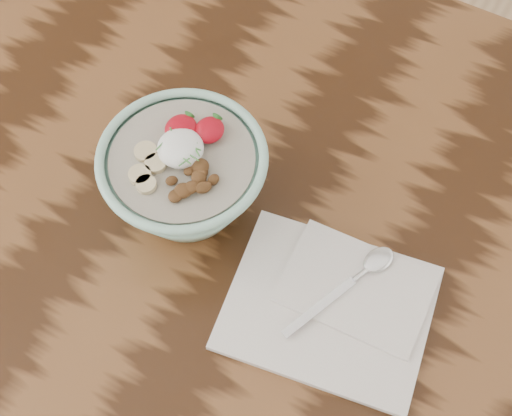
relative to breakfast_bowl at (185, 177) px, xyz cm
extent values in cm
cube|color=black|center=(10.18, 6.54, -8.91)|extent=(160.00, 90.00, 4.00)
cylinder|color=#4C2D19|center=(-61.82, 43.54, -46.41)|extent=(7.00, 7.00, 71.00)
cylinder|color=#98CDB8|center=(0.00, -0.03, -6.27)|extent=(8.98, 8.98, 1.28)
torus|color=#98CDB8|center=(0.00, -0.03, 4.21)|extent=(20.42, 20.42, 1.18)
cylinder|color=#A29A87|center=(0.00, -0.03, 3.56)|extent=(17.32, 17.32, 1.07)
ellipsoid|color=white|center=(-0.42, 0.55, 5.16)|extent=(5.49, 5.49, 3.02)
ellipsoid|color=#A50715|center=(1.16, 4.44, 5.06)|extent=(3.49, 3.84, 1.92)
cone|color=#286623|center=(1.16, 6.01, 5.36)|extent=(1.40, 1.03, 1.52)
ellipsoid|color=#A50715|center=(-1.86, 2.94, 5.13)|extent=(3.77, 4.14, 2.07)
cone|color=#286623|center=(-1.86, 4.64, 5.43)|extent=(1.40, 1.03, 1.52)
cylinder|color=#CCB787|center=(-4.03, -1.50, 4.50)|extent=(2.72, 2.72, 0.70)
cylinder|color=#CCB787|center=(-1.51, -5.24, 4.50)|extent=(2.39, 2.39, 0.70)
cylinder|color=#CCB787|center=(-2.10, -2.33, 4.50)|extent=(2.56, 2.56, 0.70)
cylinder|color=#CCB787|center=(-2.85, -4.50, 4.50)|extent=(2.67, 2.67, 0.70)
ellipsoid|color=#59361A|center=(2.21, -0.19, 4.75)|extent=(1.89, 1.40, 1.36)
ellipsoid|color=#59361A|center=(0.81, -3.46, 4.60)|extent=(1.83, 1.87, 0.97)
ellipsoid|color=#59361A|center=(3.24, -0.91, 4.67)|extent=(2.13, 2.05, 1.16)
ellipsoid|color=#59361A|center=(3.29, -3.30, 4.84)|extent=(2.41, 2.61, 1.11)
ellipsoid|color=#59361A|center=(2.74, -4.04, 4.81)|extent=(2.89, 2.91, 1.16)
ellipsoid|color=#59361A|center=(4.94, -1.03, 4.63)|extent=(1.43, 1.68, 1.19)
ellipsoid|color=#59361A|center=(1.89, -1.36, 4.59)|extent=(1.71, 1.79, 0.77)
ellipsoid|color=#59361A|center=(2.77, -0.30, 4.82)|extent=(2.84, 2.84, 1.39)
ellipsoid|color=#59361A|center=(3.33, -1.60, 4.73)|extent=(2.65, 2.65, 1.09)
ellipsoid|color=#59361A|center=(2.30, -5.01, 4.68)|extent=(1.93, 2.03, 0.93)
ellipsoid|color=#59361A|center=(4.53, -2.57, 4.80)|extent=(2.36, 2.48, 1.17)
cylinder|color=#408036|center=(1.58, -1.10, 6.10)|extent=(1.19, 0.44, 0.22)
cylinder|color=#408036|center=(0.33, 0.44, 6.10)|extent=(1.19, 0.49, 0.22)
cylinder|color=#408036|center=(-2.12, 1.50, 6.10)|extent=(1.06, 1.02, 0.22)
cylinder|color=#408036|center=(1.37, -1.37, 6.10)|extent=(0.70, 1.50, 0.23)
cylinder|color=#408036|center=(0.76, -0.21, 6.10)|extent=(1.17, 0.46, 0.22)
cylinder|color=#408036|center=(2.03, -0.30, 6.10)|extent=(1.38, 0.40, 0.23)
cylinder|color=#408036|center=(-0.76, 2.08, 6.10)|extent=(1.44, 0.20, 0.23)
cylinder|color=#408036|center=(1.04, 1.07, 6.10)|extent=(0.73, 1.16, 0.22)
cylinder|color=#408036|center=(1.44, 0.88, 6.10)|extent=(1.59, 0.24, 0.24)
cylinder|color=#408036|center=(-2.22, -0.60, 6.10)|extent=(0.43, 1.91, 0.25)
cylinder|color=#408036|center=(1.81, 0.61, 6.10)|extent=(1.42, 1.06, 0.24)
cube|color=silver|center=(22.25, -4.33, -6.45)|extent=(26.67, 22.84, 0.92)
cube|color=silver|center=(24.09, -0.64, -5.72)|extent=(18.10, 12.87, 0.55)
cube|color=silver|center=(21.39, -5.29, -5.27)|extent=(5.10, 10.56, 0.33)
cylinder|color=silver|center=(23.99, 1.13, -5.11)|extent=(1.70, 2.90, 0.67)
ellipsoid|color=silver|center=(25.02, 3.67, -4.99)|extent=(4.35, 5.16, 0.91)
camera|label=1|loc=(29.80, -36.05, 73.99)|focal=50.00mm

